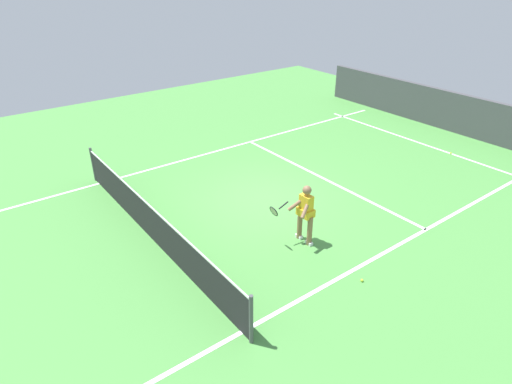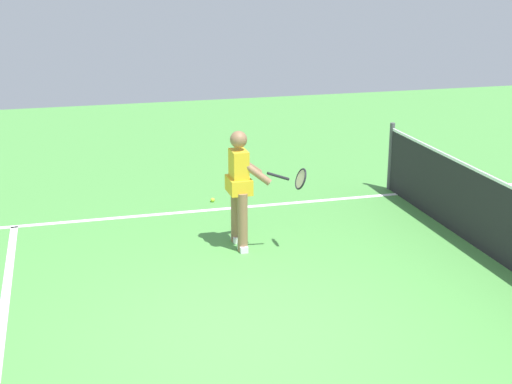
{
  "view_description": "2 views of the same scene",
  "coord_description": "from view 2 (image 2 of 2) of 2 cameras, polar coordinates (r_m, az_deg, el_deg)",
  "views": [
    {
      "loc": [
        -8.85,
        6.96,
        6.23
      ],
      "look_at": [
        -0.96,
        1.02,
        0.95
      ],
      "focal_mm": 30.62,
      "sensor_mm": 36.0,
      "label": 1
    },
    {
      "loc": [
        6.5,
        -1.6,
        3.59
      ],
      "look_at": [
        -1.55,
        0.57,
        0.98
      ],
      "focal_mm": 51.95,
      "sensor_mm": 36.0,
      "label": 2
    }
  ],
  "objects": [
    {
      "name": "ground_plane",
      "position": [
        7.6,
        -1.13,
        -10.84
      ],
      "size": [
        25.95,
        25.95,
        0.0
      ],
      "primitive_type": "plane",
      "color": "#4C9342"
    },
    {
      "name": "sideline_left_marking",
      "position": [
        11.1,
        -5.97,
        -1.58
      ],
      "size": [
        0.1,
        17.96,
        0.01
      ],
      "primitive_type": "cube",
      "color": "white",
      "rests_on": "ground"
    },
    {
      "name": "tennis_player",
      "position": [
        9.5,
        -1.14,
        0.59
      ],
      "size": [
        0.77,
        0.93,
        1.55
      ],
      "color": "#8C6647",
      "rests_on": "ground"
    },
    {
      "name": "tennis_ball_mid",
      "position": [
        11.54,
        -3.36,
        -0.61
      ],
      "size": [
        0.07,
        0.07,
        0.07
      ],
      "primitive_type": "sphere",
      "color": "#D1E533",
      "rests_on": "ground"
    }
  ]
}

